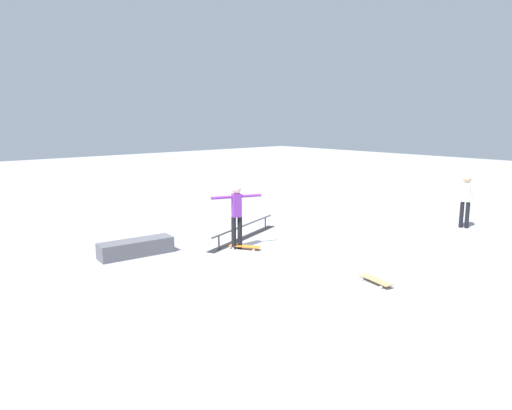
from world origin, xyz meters
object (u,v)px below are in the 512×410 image
at_px(bystander_white_shirt, 466,198).
at_px(skate_ledge, 136,248).
at_px(skater_main, 237,212).
at_px(loose_skateboard_natural, 375,280).
at_px(grind_rail, 244,232).
at_px(skateboard_main, 245,246).

bearing_deg(bystander_white_shirt, skate_ledge, -136.56).
xyz_separation_m(skater_main, loose_skateboard_natural, (-0.49, 3.81, -0.88)).
xyz_separation_m(grind_rail, bystander_white_shirt, (-5.78, 3.41, 0.73)).
relative_size(skate_ledge, skateboard_main, 2.24).
distance_m(skate_ledge, bystander_white_shirt, 9.62).
bearing_deg(bystander_white_shirt, skateboard_main, -134.36).
distance_m(skate_ledge, skateboard_main, 2.66).
distance_m(grind_rail, bystander_white_shirt, 6.75).
height_order(grind_rail, loose_skateboard_natural, grind_rail).
height_order(grind_rail, skater_main, skater_main).
xyz_separation_m(skate_ledge, bystander_white_shirt, (-8.78, 3.86, 0.70)).
bearing_deg(grind_rail, skater_main, 20.72).
relative_size(grind_rail, loose_skateboard_natural, 3.84).
relative_size(skateboard_main, loose_skateboard_natural, 0.96).
distance_m(skate_ledge, loose_skateboard_natural, 5.62).
bearing_deg(skater_main, skate_ledge, 172.04).
distance_m(grind_rail, skater_main, 1.31).
height_order(skater_main, loose_skateboard_natural, skater_main).
bearing_deg(grind_rail, bystander_white_shirt, 129.89).
height_order(skate_ledge, skater_main, skater_main).
bearing_deg(skateboard_main, skate_ledge, -150.44).
height_order(skateboard_main, bystander_white_shirt, bystander_white_shirt).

